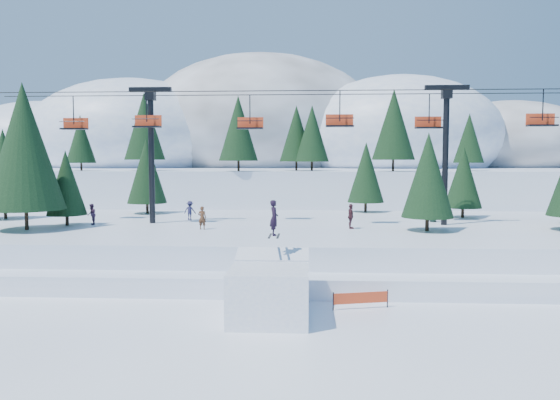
{
  "coord_description": "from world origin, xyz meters",
  "views": [
    {
      "loc": [
        2.96,
        -22.9,
        7.36
      ],
      "look_at": [
        1.42,
        6.0,
        5.2
      ],
      "focal_mm": 35.0,
      "sensor_mm": 36.0,
      "label": 1
    }
  ],
  "objects_px": {
    "jump_kicker": "(270,289)",
    "banner_far": "(457,286)",
    "chairlift": "(295,133)",
    "banner_near": "(361,298)"
  },
  "relations": [
    {
      "from": "jump_kicker",
      "to": "banner_near",
      "type": "height_order",
      "value": "jump_kicker"
    },
    {
      "from": "jump_kicker",
      "to": "chairlift",
      "type": "xyz_separation_m",
      "value": [
        0.77,
        16.03,
        7.99
      ]
    },
    {
      "from": "jump_kicker",
      "to": "chairlift",
      "type": "relative_size",
      "value": 0.12
    },
    {
      "from": "banner_far",
      "to": "chairlift",
      "type": "bearing_deg",
      "value": 127.83
    },
    {
      "from": "banner_near",
      "to": "banner_far",
      "type": "relative_size",
      "value": 1.01
    },
    {
      "from": "jump_kicker",
      "to": "banner_far",
      "type": "xyz_separation_m",
      "value": [
        9.78,
        4.42,
        -0.79
      ]
    },
    {
      "from": "chairlift",
      "to": "banner_far",
      "type": "xyz_separation_m",
      "value": [
        9.01,
        -11.6,
        -8.78
      ]
    },
    {
      "from": "banner_near",
      "to": "chairlift",
      "type": "bearing_deg",
      "value": 104.04
    },
    {
      "from": "chairlift",
      "to": "banner_near",
      "type": "bearing_deg",
      "value": -75.96
    },
    {
      "from": "banner_near",
      "to": "jump_kicker",
      "type": "bearing_deg",
      "value": -159.12
    }
  ]
}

